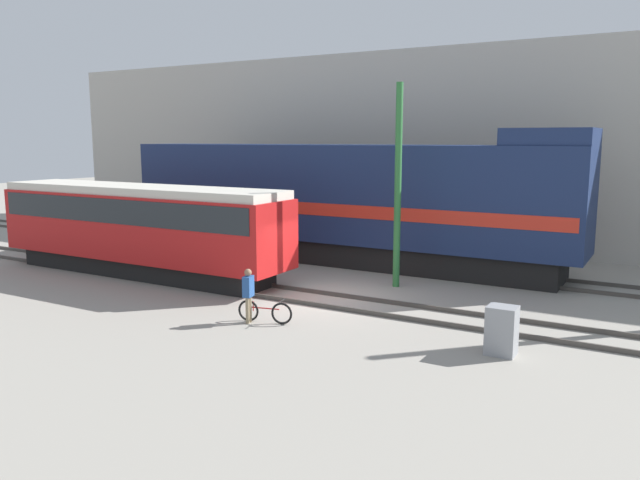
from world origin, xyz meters
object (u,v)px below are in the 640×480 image
person (248,291)px  utility_pole_left (398,187)px  bicycle (265,312)px  signal_box (502,330)px  streetcar (140,224)px  freight_locomotive (342,201)px

person → utility_pole_left: size_ratio=0.22×
bicycle → signal_box: signal_box is taller
streetcar → signal_box: size_ratio=10.61×
utility_pole_left → person: bearing=-106.8°
person → bicycle: bearing=31.2°
freight_locomotive → signal_box: bearing=-43.4°
utility_pole_left → bicycle: bearing=-103.9°
freight_locomotive → utility_pole_left: size_ratio=2.79×
bicycle → signal_box: (6.48, 0.69, 0.28)m
person → freight_locomotive: bearing=101.8°
person → utility_pole_left: bearing=73.2°
streetcar → utility_pole_left: bearing=18.1°
person → streetcar: bearing=157.0°
bicycle → utility_pole_left: size_ratio=0.23×
bicycle → person: (-0.39, -0.24, 0.62)m
utility_pole_left → freight_locomotive: bearing=141.3°
bicycle → signal_box: bearing=6.1°
freight_locomotive → streetcar: (-5.51, -6.09, -0.63)m
streetcar → bicycle: 8.52m
freight_locomotive → person: bearing=-78.2°
streetcar → bicycle: size_ratio=7.86×
freight_locomotive → bicycle: 9.59m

